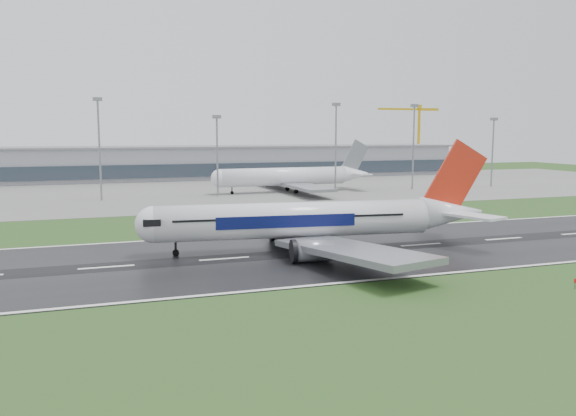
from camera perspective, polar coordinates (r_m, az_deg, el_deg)
name	(u,v)px	position (r m, az deg, el deg)	size (l,w,h in m)	color
ground	(421,245)	(117.89, 13.05, -3.61)	(520.00, 520.00, 0.00)	#224318
runway	(421,245)	(117.88, 13.05, -3.58)	(400.00, 45.00, 0.10)	black
apron	(254,188)	(232.48, -3.38, 1.98)	(400.00, 130.00, 0.08)	slate
terminal	(222,162)	(290.07, -6.56, 4.52)	(240.00, 36.00, 15.00)	gray
main_airliner	(319,198)	(108.50, 3.12, 1.02)	(67.68, 64.45, 19.98)	silver
parked_airliner	(290,167)	(216.36, 0.23, 4.10)	(64.31, 59.87, 18.85)	white
tower_crane	(419,137)	(349.78, 12.84, 6.84)	(38.95, 2.12, 38.91)	#CE9F0C
floodmast_1	(100,151)	(198.21, -18.19, 5.36)	(0.64, 0.64, 32.44)	gray
floodmast_2	(217,158)	(202.56, -7.03, 4.96)	(0.64, 0.64, 27.12)	gray
floodmast_3	(336,150)	(216.16, 4.76, 5.80)	(0.64, 0.64, 32.05)	gray
floodmast_4	(413,149)	(231.36, 12.33, 5.77)	(0.64, 0.64, 32.11)	gray
floodmast_5	(492,154)	(252.76, 19.62, 5.09)	(0.64, 0.64, 27.22)	gray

